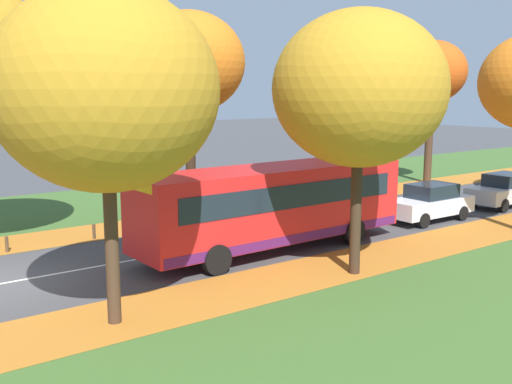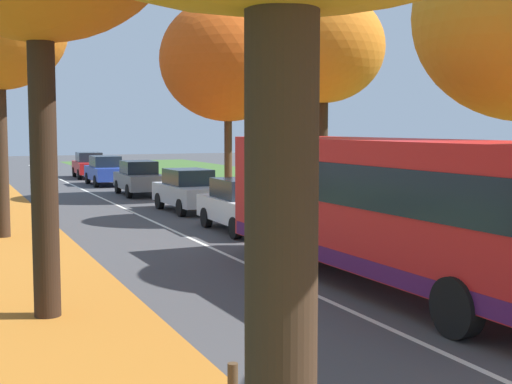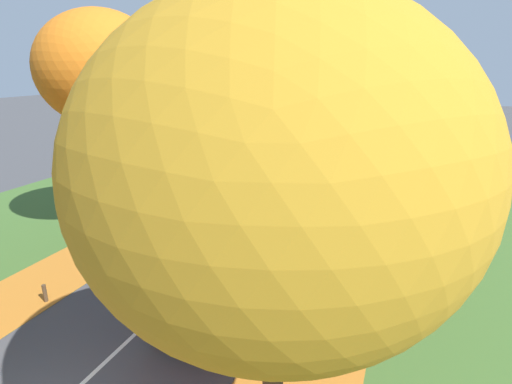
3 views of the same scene
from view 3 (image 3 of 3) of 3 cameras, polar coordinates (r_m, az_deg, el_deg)
name	(u,v)px [view 3 (image 3 of 3)]	position (r m, az deg, el deg)	size (l,w,h in m)	color
grass_verge_left	(173,168)	(28.97, -11.78, 3.38)	(12.00, 90.00, 0.01)	#3D6028
leaf_litter_left	(184,201)	(21.72, -10.19, -1.31)	(2.80, 60.00, 0.00)	#B26B23
grass_verge_right	(460,199)	(24.54, 27.15, -0.84)	(12.00, 90.00, 0.01)	#3D6028
leaf_litter_right	(359,226)	(18.80, 14.55, -4.67)	(2.80, 60.00, 0.00)	#B26B23
road_centre_line	(298,181)	(25.22, 6.03, 1.53)	(0.12, 80.00, 0.01)	silver
tree_left_near	(102,71)	(17.02, -21.08, 15.88)	(4.88, 4.88, 9.01)	black
tree_left_mid	(216,81)	(25.01, -5.68, 15.45)	(4.01, 4.01, 7.89)	#382619
tree_left_far	(259,70)	(31.51, 0.41, 17.10)	(4.08, 4.08, 8.57)	#422D1E
tree_right_nearest	(276,173)	(5.27, 2.89, 2.71)	(5.28, 5.28, 8.01)	#422D1E
tree_right_near	(380,112)	(12.55, 17.27, 10.83)	(5.17, 5.17, 7.99)	#382619
tree_right_mid	(400,87)	(22.04, 19.84, 13.89)	(4.23, 4.23, 7.84)	black
tree_right_far	(404,76)	(30.64, 20.45, 15.24)	(6.17, 6.17, 9.02)	#422D1E
bollard_third	(45,293)	(14.21, -27.93, -12.66)	(0.12, 0.12, 0.58)	#4C3823
bus	(259,223)	(14.00, 0.46, -4.45)	(2.84, 10.46, 2.98)	red
car_white_lead	(319,184)	(21.92, 9.01, 1.12)	(1.82, 4.22, 1.62)	silver
car_silver_following	(340,162)	(27.25, 11.86, 4.22)	(1.87, 4.24, 1.62)	#B7BABF
car_grey_third_in_line	(354,143)	(34.27, 13.88, 6.81)	(1.89, 4.25, 1.62)	slate
car_blue_fourth_in_line	(362,131)	(40.64, 14.87, 8.37)	(1.82, 4.22, 1.62)	#233D9E
car_red_trailing	(371,123)	(46.58, 16.10, 9.40)	(1.93, 4.27, 1.62)	#B21919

